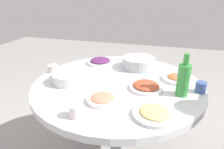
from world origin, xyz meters
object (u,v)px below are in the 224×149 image
(rice_bowl, at_px, (138,62))
(dish_eggplant, at_px, (100,61))
(round_dining_table, at_px, (117,93))
(green_bottle, at_px, (183,79))
(tea_cup_far, at_px, (201,87))
(dish_stirfry, at_px, (146,86))
(tea_cup_side, at_px, (76,111))
(dish_noodles, at_px, (155,113))
(dish_shrimp, at_px, (103,99))
(dish_tofu_braise, at_px, (177,78))
(soup_bowl, at_px, (70,78))
(tea_cup_near, at_px, (53,68))

(rice_bowl, relative_size, dish_eggplant, 1.18)
(round_dining_table, height_order, green_bottle, green_bottle)
(green_bottle, relative_size, tea_cup_far, 3.95)
(dish_stirfry, height_order, tea_cup_side, tea_cup_side)
(dish_noodles, height_order, dish_stirfry, dish_stirfry)
(dish_shrimp, height_order, tea_cup_side, tea_cup_side)
(green_bottle, bearing_deg, rice_bowl, 40.02)
(dish_tofu_braise, relative_size, dish_shrimp, 1.06)
(tea_cup_far, bearing_deg, dish_shrimp, 116.17)
(soup_bowl, relative_size, tea_cup_side, 3.50)
(tea_cup_far, xyz_separation_m, tea_cup_side, (-0.47, 0.66, 0.00))
(dish_noodles, xyz_separation_m, green_bottle, (0.28, -0.14, 0.09))
(dish_eggplant, xyz_separation_m, green_bottle, (-0.42, -0.69, 0.09))
(rice_bowl, relative_size, dish_noodles, 1.15)
(tea_cup_near, bearing_deg, green_bottle, -97.14)
(round_dining_table, bearing_deg, dish_eggplant, 36.01)
(round_dining_table, distance_m, dish_tofu_braise, 0.45)
(rice_bowl, xyz_separation_m, dish_tofu_braise, (-0.18, -0.31, -0.03))
(soup_bowl, height_order, tea_cup_near, soup_bowl)
(soup_bowl, height_order, green_bottle, green_bottle)
(dish_noodles, distance_m, dish_shrimp, 0.32)
(dish_stirfry, xyz_separation_m, dish_tofu_braise, (0.20, -0.20, -0.00))
(round_dining_table, bearing_deg, dish_noodles, -140.29)
(green_bottle, bearing_deg, dish_tofu_braise, 6.53)
(dish_noodles, relative_size, tea_cup_side, 3.43)
(dish_stirfry, distance_m, tea_cup_far, 0.35)
(tea_cup_near, xyz_separation_m, tea_cup_far, (-0.05, -1.11, 0.01))
(soup_bowl, relative_size, dish_stirfry, 1.08)
(dish_noodles, distance_m, tea_cup_far, 0.44)
(dish_shrimp, relative_size, tea_cup_side, 2.79)
(dish_noodles, bearing_deg, dish_eggplant, 37.94)
(dish_eggplant, distance_m, green_bottle, 0.81)
(dish_stirfry, height_order, dish_tofu_braise, dish_stirfry)
(rice_bowl, distance_m, tea_cup_far, 0.57)
(rice_bowl, distance_m, dish_stirfry, 0.40)
(rice_bowl, relative_size, dish_shrimp, 1.42)
(green_bottle, relative_size, tea_cup_near, 3.48)
(dish_tofu_braise, height_order, tea_cup_side, tea_cup_side)
(dish_noodles, bearing_deg, tea_cup_side, 106.93)
(dish_stirfry, relative_size, tea_cup_side, 3.25)
(dish_stirfry, height_order, tea_cup_near, tea_cup_near)
(green_bottle, bearing_deg, dish_noodles, 152.77)
(tea_cup_far, distance_m, tea_cup_side, 0.81)
(rice_bowl, xyz_separation_m, tea_cup_near, (-0.28, 0.65, -0.02))
(dish_stirfry, relative_size, tea_cup_far, 3.27)
(dish_stirfry, xyz_separation_m, dish_eggplant, (0.39, 0.46, 0.00))
(dish_stirfry, bearing_deg, dish_shrimp, 135.75)
(dish_tofu_braise, height_order, dish_eggplant, dish_eggplant)
(dish_noodles, height_order, dish_shrimp, same)
(dish_noodles, xyz_separation_m, tea_cup_side, (-0.12, 0.40, 0.02))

